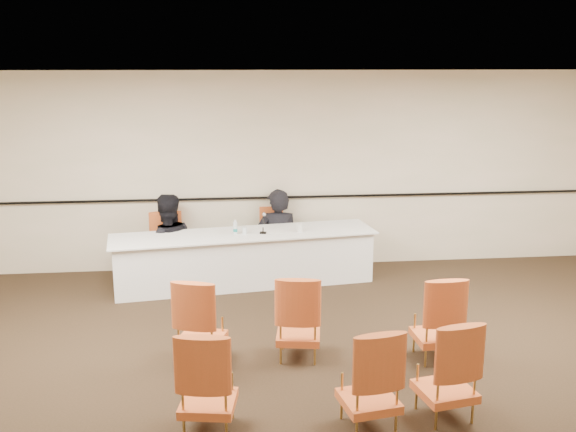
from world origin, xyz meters
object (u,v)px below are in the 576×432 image
object	(u,v)px
water_bottle	(235,227)
drinking_glass	(245,231)
panelist_second	(167,251)
aud_chair_back_right	(446,368)
microphone	(263,224)
coffee_cup	(300,227)
panel_table	(245,259)
aud_chair_front_right	(437,317)
aud_chair_front_mid	(299,316)
aud_chair_back_mid	(369,377)
panelist_main	(278,247)
panelist_second_chair	(167,246)
panelist_main_chair	(278,239)
aud_chair_front_left	(201,320)
aud_chair_back_left	(208,379)

from	to	relation	value
water_bottle	drinking_glass	world-z (taller)	water_bottle
panelist_second	aud_chair_back_right	distance (m)	5.00
microphone	coffee_cup	world-z (taller)	microphone
panel_table	microphone	world-z (taller)	microphone
microphone	coffee_cup	bearing A→B (deg)	14.31
coffee_cup	panel_table	bearing A→B (deg)	179.54
panelist_second	aud_chair_front_right	xyz separation A→B (m)	(3.06, -3.04, 0.07)
aud_chair_front_mid	aud_chair_back_mid	distance (m)	1.49
panelist_main	panelist_second_chair	size ratio (longest dim) A/B	1.91
water_bottle	drinking_glass	xyz separation A→B (m)	(0.13, -0.01, -0.05)
panel_table	microphone	distance (m)	0.58
water_bottle	panelist_main_chair	bearing A→B (deg)	45.37
aud_chair_front_mid	panelist_main	bearing A→B (deg)	98.23
aud_chair_front_left	aud_chair_back_right	world-z (taller)	same
panelist_main	aud_chair_front_left	distance (m)	3.26
panelist_second	aud_chair_front_left	size ratio (longest dim) A/B	1.80
drinking_glass	aud_chair_back_mid	bearing A→B (deg)	-76.59
panelist_main_chair	coffee_cup	xyz separation A→B (m)	(0.26, -0.64, 0.34)
panelist_main	aud_chair_front_left	xyz separation A→B (m)	(-1.09, -3.07, 0.13)
water_bottle	aud_chair_back_mid	world-z (taller)	water_bottle
panelist_main_chair	panelist_second	distance (m)	1.67
panelist_second_chair	aud_chair_front_mid	size ratio (longest dim) A/B	1.00
panel_table	panelist_main_chair	size ratio (longest dim) A/B	3.94
aud_chair_front_right	aud_chair_back_left	size ratio (longest dim) A/B	1.00
microphone	aud_chair_back_right	world-z (taller)	microphone
panel_table	aud_chair_back_left	bearing A→B (deg)	-104.80
drinking_glass	coffee_cup	xyz separation A→B (m)	(0.79, 0.03, 0.01)
aud_chair_front_left	aud_chair_back_mid	bearing A→B (deg)	-26.13
microphone	aud_chair_back_mid	size ratio (longest dim) A/B	0.29
aud_chair_back_left	microphone	bearing A→B (deg)	88.24
microphone	aud_chair_back_left	world-z (taller)	microphone
aud_chair_back_left	panelist_second	bearing A→B (deg)	108.35
panel_table	microphone	size ratio (longest dim) A/B	13.66
panel_table	aud_chair_back_left	xyz separation A→B (m)	(-0.46, -3.75, 0.10)
panelist_main	coffee_cup	distance (m)	0.83
aud_chair_front_right	aud_chair_back_mid	distance (m)	1.60
aud_chair_back_mid	aud_chair_front_mid	bearing A→B (deg)	97.33
drinking_glass	aud_chair_front_mid	bearing A→B (deg)	-78.90
microphone	panelist_main	bearing A→B (deg)	79.28
aud_chair_front_right	panelist_main_chair	bearing A→B (deg)	110.83
aud_chair_back_right	aud_chair_back_left	bearing A→B (deg)	168.80
aud_chair_back_left	aud_chair_front_mid	bearing A→B (deg)	63.62
panelist_main	aud_chair_front_mid	size ratio (longest dim) A/B	1.91
aud_chair_back_right	panelist_second	bearing A→B (deg)	112.63
water_bottle	aud_chair_front_mid	xyz separation A→B (m)	(0.60, -2.41, -0.38)
panelist_main_chair	aud_chair_back_right	bearing A→B (deg)	-83.68
panelist_second_chair	aud_chair_front_right	size ratio (longest dim) A/B	1.00
aud_chair_front_left	aud_chair_back_left	bearing A→B (deg)	-68.04
panelist_second	aud_chair_front_right	distance (m)	4.31
panelist_second	water_bottle	size ratio (longest dim) A/B	8.42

